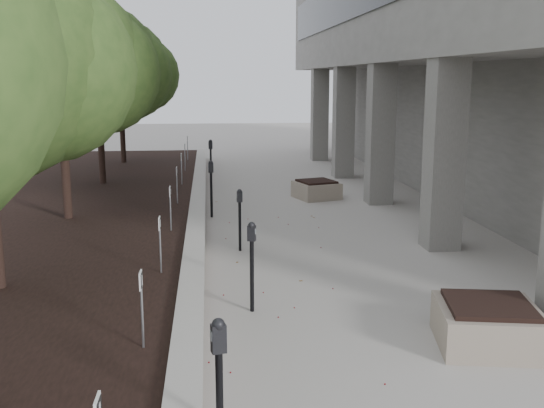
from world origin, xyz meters
TOP-DOWN VIEW (x-y plane):
  - ground at (0.00, 0.00)m, footprint 90.00×90.00m
  - retaining_wall at (-1.82, 9.00)m, footprint 0.39×26.00m
  - planting_bed at (-5.50, 9.00)m, footprint 7.00×26.00m
  - crabapple_tree_3 at (-4.80, 8.00)m, footprint 4.60×4.00m
  - crabapple_tree_4 at (-4.80, 13.00)m, footprint 4.60×4.00m
  - crabapple_tree_5 at (-4.80, 18.00)m, footprint 4.60×4.00m
  - parking_sign_2 at (-2.35, 0.50)m, footprint 0.04×0.22m
  - parking_sign_3 at (-2.35, 3.50)m, footprint 0.04×0.22m
  - parking_sign_4 at (-2.35, 6.50)m, footprint 0.04×0.22m
  - parking_sign_5 at (-2.35, 9.50)m, footprint 0.04×0.22m
  - parking_sign_6 at (-2.35, 12.50)m, footprint 0.04×0.22m
  - parking_sign_7 at (-2.35, 15.50)m, footprint 0.04×0.22m
  - parking_sign_8 at (-2.35, 18.50)m, footprint 0.04×0.22m
  - parking_meter_1 at (-1.47, -1.52)m, footprint 0.17×0.14m
  - parking_meter_2 at (-0.89, 2.62)m, footprint 0.17×0.14m
  - parking_meter_3 at (-0.90, 6.19)m, footprint 0.14×0.11m
  - parking_meter_4 at (-1.47, 9.56)m, footprint 0.15×0.11m
  - parking_meter_5 at (-1.45, 14.75)m, footprint 0.16×0.12m
  - planter_front at (2.21, 1.00)m, footprint 1.55×1.55m
  - planter_back at (1.73, 11.94)m, footprint 1.48×1.48m
  - berry_scatter at (-0.10, 5.00)m, footprint 3.30×14.10m

SIDE VIEW (x-z plane):
  - ground at x=0.00m, z-range 0.00..0.00m
  - berry_scatter at x=-0.10m, z-range 0.00..0.02m
  - planting_bed at x=-5.50m, z-range 0.00..0.40m
  - retaining_wall at x=-1.82m, z-range 0.00..0.50m
  - planter_back at x=1.73m, z-range 0.00..0.55m
  - planter_front at x=2.21m, z-range 0.00..0.62m
  - parking_meter_3 at x=-0.90m, z-range 0.00..1.33m
  - parking_meter_2 at x=-0.89m, z-range 0.00..1.44m
  - parking_meter_4 at x=-1.47m, z-range 0.00..1.50m
  - parking_meter_1 at x=-1.47m, z-range 0.00..1.53m
  - parking_meter_5 at x=-1.45m, z-range 0.00..1.56m
  - parking_sign_2 at x=-2.35m, z-range 0.40..1.36m
  - parking_sign_3 at x=-2.35m, z-range 0.40..1.36m
  - parking_sign_4 at x=-2.35m, z-range 0.40..1.36m
  - parking_sign_5 at x=-2.35m, z-range 0.40..1.36m
  - parking_sign_6 at x=-2.35m, z-range 0.40..1.36m
  - parking_sign_7 at x=-2.35m, z-range 0.40..1.36m
  - parking_sign_8 at x=-2.35m, z-range 0.40..1.36m
  - crabapple_tree_3 at x=-4.80m, z-range 0.40..5.84m
  - crabapple_tree_4 at x=-4.80m, z-range 0.40..5.84m
  - crabapple_tree_5 at x=-4.80m, z-range 0.40..5.84m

